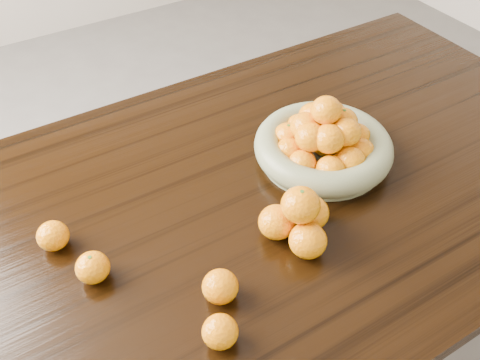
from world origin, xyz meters
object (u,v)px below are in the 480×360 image
dining_table (224,234)px  orange_pyramid (299,220)px  fruit_bowl (324,143)px  loose_orange_0 (93,267)px

dining_table → orange_pyramid: size_ratio=13.12×
fruit_bowl → orange_pyramid: 0.26m
dining_table → fruit_bowl: fruit_bowl is taller
dining_table → orange_pyramid: bearing=-60.7°
fruit_bowl → orange_pyramid: fruit_bowl is taller
dining_table → fruit_bowl: (0.29, 0.01, 0.14)m
fruit_bowl → loose_orange_0: (-0.59, -0.05, -0.02)m
dining_table → loose_orange_0: 0.33m
dining_table → fruit_bowl: bearing=2.9°
fruit_bowl → loose_orange_0: size_ratio=5.00×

